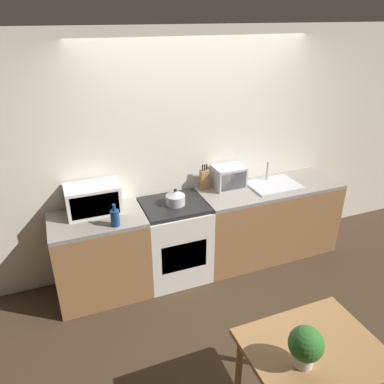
% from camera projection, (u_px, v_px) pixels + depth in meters
% --- Properties ---
extents(ground_plane, '(16.00, 16.00, 0.00)m').
position_uv_depth(ground_plane, '(228.00, 298.00, 3.92)').
color(ground_plane, '#3D2D1E').
extents(wall_back, '(10.00, 0.06, 2.60)m').
position_uv_depth(wall_back, '(195.00, 153.00, 4.14)').
color(wall_back, silver).
rests_on(wall_back, ground_plane).
extents(counter_left_run, '(0.92, 0.62, 0.90)m').
position_uv_depth(counter_left_run, '(101.00, 256.00, 3.83)').
color(counter_left_run, olive).
rests_on(counter_left_run, ground_plane).
extents(counter_right_run, '(1.67, 0.62, 0.90)m').
position_uv_depth(counter_right_run, '(267.00, 220.00, 4.49)').
color(counter_right_run, olive).
rests_on(counter_right_run, ground_plane).
extents(stove_range, '(0.68, 0.62, 0.90)m').
position_uv_depth(stove_range, '(175.00, 240.00, 4.10)').
color(stove_range, silver).
rests_on(stove_range, ground_plane).
extents(kettle, '(0.20, 0.20, 0.18)m').
position_uv_depth(kettle, '(175.00, 198.00, 3.86)').
color(kettle, '#B7B7BC').
rests_on(kettle, stove_range).
extents(microwave, '(0.52, 0.33, 0.29)m').
position_uv_depth(microwave, '(93.00, 199.00, 3.68)').
color(microwave, silver).
rests_on(microwave, counter_left_run).
extents(bottle, '(0.08, 0.08, 0.22)m').
position_uv_depth(bottle, '(115.00, 217.00, 3.47)').
color(bottle, navy).
rests_on(bottle, counter_left_run).
extents(knife_block, '(0.10, 0.07, 0.29)m').
position_uv_depth(knife_block, '(204.00, 179.00, 4.18)').
color(knife_block, '#9E7042').
rests_on(knife_block, counter_right_run).
extents(toaster_oven, '(0.34, 0.27, 0.25)m').
position_uv_depth(toaster_oven, '(229.00, 177.00, 4.21)').
color(toaster_oven, silver).
rests_on(toaster_oven, counter_right_run).
extents(sink_basin, '(0.57, 0.43, 0.24)m').
position_uv_depth(sink_basin, '(273.00, 184.00, 4.30)').
color(sink_basin, silver).
rests_on(sink_basin, counter_right_run).
extents(dining_table, '(0.87, 0.69, 0.77)m').
position_uv_depth(dining_table, '(312.00, 360.00, 2.44)').
color(dining_table, '#9E7042').
rests_on(dining_table, ground_plane).
extents(potted_plant, '(0.21, 0.21, 0.28)m').
position_uv_depth(potted_plant, '(306.00, 345.00, 2.22)').
color(potted_plant, beige).
rests_on(potted_plant, dining_table).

